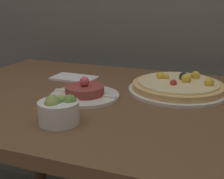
{
  "coord_description": "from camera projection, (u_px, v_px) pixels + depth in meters",
  "views": [
    {
      "loc": [
        0.35,
        -0.46,
        1.06
      ],
      "look_at": [
        0.03,
        0.35,
        0.79
      ],
      "focal_mm": 50.0,
      "sensor_mm": 36.0,
      "label": 1
    }
  ],
  "objects": [
    {
      "name": "tartare_plate",
      "position": [
        85.0,
        93.0,
        0.96
      ],
      "size": [
        0.21,
        0.21,
        0.07
      ],
      "color": "silver",
      "rests_on": "dining_table"
    },
    {
      "name": "napkin",
      "position": [
        74.0,
        78.0,
        1.17
      ],
      "size": [
        0.17,
        0.1,
        0.01
      ],
      "color": "white",
      "rests_on": "dining_table"
    },
    {
      "name": "pizza_plate",
      "position": [
        178.0,
        86.0,
        1.02
      ],
      "size": [
        0.32,
        0.32,
        0.06
      ],
      "color": "silver",
      "rests_on": "dining_table"
    },
    {
      "name": "dining_table",
      "position": [
        108.0,
        128.0,
        1.01
      ],
      "size": [
        1.16,
        0.8,
        0.75
      ],
      "color": "brown",
      "rests_on": "ground_plane"
    },
    {
      "name": "small_bowl",
      "position": [
        59.0,
        110.0,
        0.77
      ],
      "size": [
        0.1,
        0.1,
        0.07
      ],
      "color": "white",
      "rests_on": "dining_table"
    }
  ]
}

